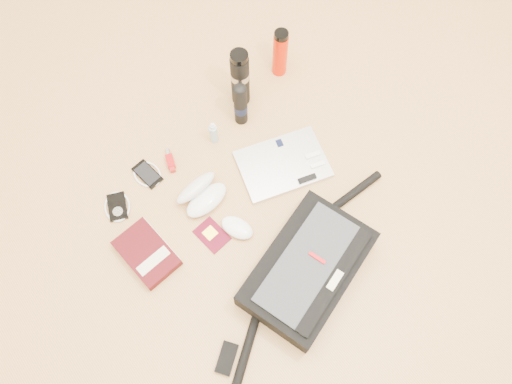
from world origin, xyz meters
TOP-DOWN VIEW (x-y plane):
  - ground at (0.00, 0.00)m, footprint 4.00×4.00m
  - messenger_bag at (-0.03, -0.22)m, footprint 0.89×0.40m
  - laptop at (0.17, 0.15)m, footprint 0.37×0.31m
  - book at (-0.42, 0.17)m, footprint 0.16×0.23m
  - passport at (-0.20, 0.09)m, footprint 0.10×0.13m
  - mouse at (-0.12, 0.05)m, footprint 0.11×0.14m
  - sunglasses_case at (-0.14, 0.23)m, footprint 0.19×0.16m
  - ipod at (-0.41, 0.39)m, footprint 0.12×0.12m
  - phone at (-0.25, 0.43)m, footprint 0.10×0.12m
  - inhaler at (-0.15, 0.42)m, footprint 0.05×0.10m
  - spray_bottle at (0.04, 0.40)m, footprint 0.03×0.03m
  - aerosol_can at (0.17, 0.41)m, footprint 0.06×0.06m
  - thermos_black at (0.23, 0.48)m, footprint 0.07×0.07m
  - thermos_red at (0.43, 0.50)m, footprint 0.07×0.07m

SIDE VIEW (x-z plane):
  - ground at x=0.00m, z-range 0.00..0.00m
  - passport at x=-0.20m, z-range 0.00..0.01m
  - phone at x=-0.25m, z-range 0.00..0.01m
  - ipod at x=-0.41m, z-range 0.00..0.01m
  - laptop at x=0.17m, z-range 0.00..0.03m
  - inhaler at x=-0.15m, z-range 0.00..0.03m
  - book at x=-0.42m, z-range 0.00..0.04m
  - mouse at x=-0.12m, z-range 0.00..0.04m
  - sunglasses_case at x=-0.14m, z-range -0.01..0.09m
  - spray_bottle at x=0.04m, z-range -0.01..0.11m
  - messenger_bag at x=-0.03m, z-range -0.01..0.12m
  - aerosol_can at x=0.17m, z-range 0.00..0.22m
  - thermos_red at x=0.43m, z-range 0.00..0.22m
  - thermos_black at x=0.23m, z-range 0.00..0.27m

